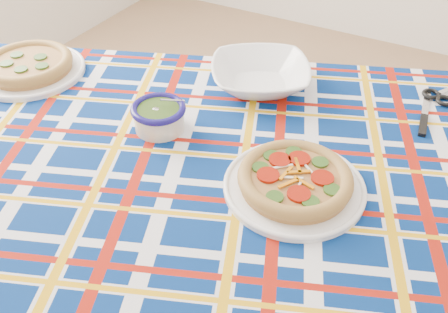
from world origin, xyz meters
The scene contains 8 objects.
floor centered at (0.00, 0.00, 0.00)m, with size 4.00×4.00×0.00m, color #8C6948.
dining_table centered at (-0.05, -0.48, 0.71)m, with size 1.93×1.58×0.78m.
tablecloth centered at (-0.05, -0.48, 0.73)m, with size 1.70×1.07×0.11m, color navy, non-canonical shape.
main_focaccia_plate centered at (0.15, -0.45, 0.82)m, with size 0.32×0.32×0.06m, color #A37039, non-canonical shape.
pesto_bowl centered at (-0.24, -0.40, 0.83)m, with size 0.14×0.14×0.08m, color #20380F, non-canonical shape.
serving_bowl centered at (-0.10, -0.10, 0.82)m, with size 0.27×0.27×0.07m, color white.
second_focaccia_plate centered at (-0.73, -0.36, 0.82)m, with size 0.33×0.33×0.06m, color #A37039, non-canonical shape.
table_knife centered at (0.33, 0.03, 0.79)m, with size 0.24×0.02×0.01m, color silver, non-canonical shape.
Camera 1 is at (0.39, -1.21, 1.53)m, focal length 40.00 mm.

